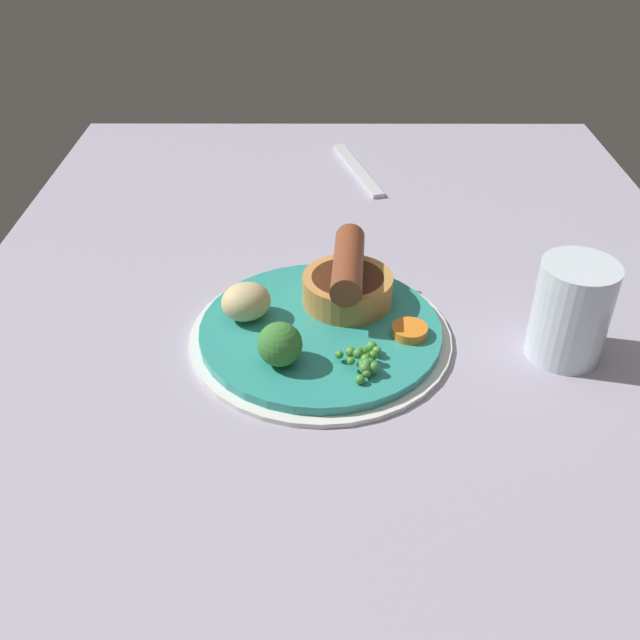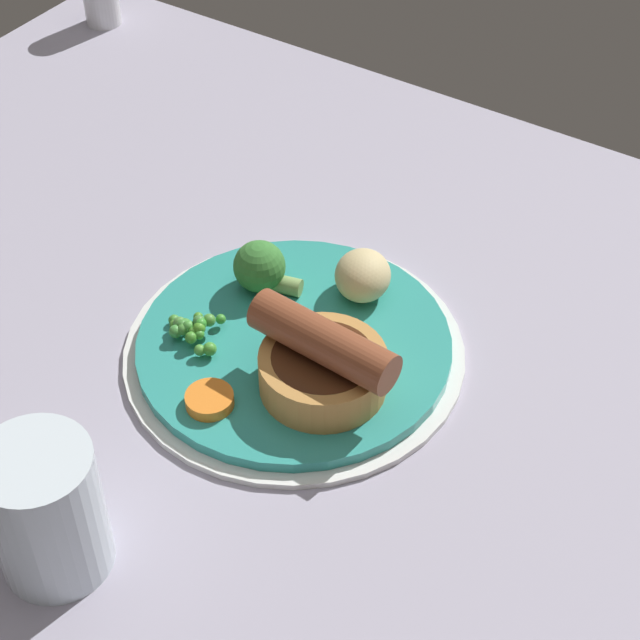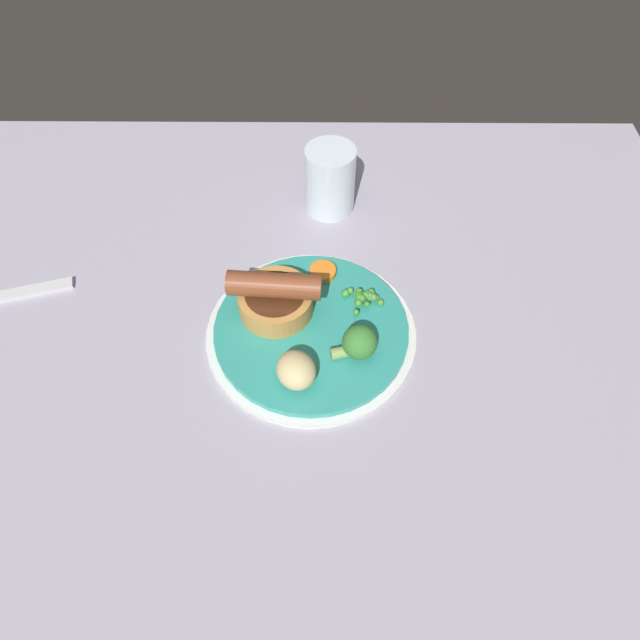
{
  "view_description": "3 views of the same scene",
  "coord_description": "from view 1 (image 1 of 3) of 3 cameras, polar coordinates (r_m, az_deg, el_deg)",
  "views": [
    {
      "loc": [
        57.53,
        -2.56,
        43.74
      ],
      "look_at": [
        3.69,
        -2.68,
        5.57
      ],
      "focal_mm": 40.0,
      "sensor_mm": 36.0,
      "label": 1
    },
    {
      "loc": [
        -28.46,
        42.46,
        58.53
      ],
      "look_at": [
        1.88,
        -4.33,
        5.68
      ],
      "focal_mm": 60.0,
      "sensor_mm": 36.0,
      "label": 2
    },
    {
      "loc": [
        4.33,
        -42.01,
        58.2
      ],
      "look_at": [
        4.07,
        -3.56,
        6.98
      ],
      "focal_mm": 32.0,
      "sensor_mm": 36.0,
      "label": 3
    }
  ],
  "objects": [
    {
      "name": "broccoli_floret_near",
      "position": [
        0.62,
        -3.25,
        -1.94
      ],
      "size": [
        5.33,
        3.97,
        3.97
      ],
      "rotation": [
        0.0,
        0.0,
        0.25
      ],
      "color": "#387A33",
      "rests_on": "dinner_plate"
    },
    {
      "name": "sausage_pudding",
      "position": [
        0.69,
        1.82,
        3.09
      ],
      "size": [
        10.95,
        8.84,
        5.85
      ],
      "rotation": [
        0.0,
        0.0,
        3.07
      ],
      "color": "#BC8442",
      "rests_on": "dinner_plate"
    },
    {
      "name": "pea_pile",
      "position": [
        0.62,
        3.58,
        -3.07
      ],
      "size": [
        5.12,
        4.12,
        1.84
      ],
      "color": "green",
      "rests_on": "dinner_plate"
    },
    {
      "name": "fork",
      "position": [
        1.02,
        3.01,
        11.93
      ],
      "size": [
        17.75,
        6.49,
        0.6
      ],
      "primitive_type": "cube",
      "rotation": [
        0.0,
        0.0,
        0.28
      ],
      "color": "silver",
      "rests_on": "dining_table"
    },
    {
      "name": "drinking_glass",
      "position": [
        0.67,
        19.45,
        0.69
      ],
      "size": [
        6.84,
        6.84,
        9.47
      ],
      "primitive_type": "cylinder",
      "color": "silver",
      "rests_on": "dining_table"
    },
    {
      "name": "dinner_plate",
      "position": [
        0.68,
        0.03,
        -1.06
      ],
      "size": [
        24.88,
        24.88,
        1.4
      ],
      "color": "silver",
      "rests_on": "dining_table"
    },
    {
      "name": "carrot_slice_0",
      "position": [
        0.66,
        7.17,
        -0.86
      ],
      "size": [
        4.63,
        4.63,
        0.89
      ],
      "primitive_type": "cylinder",
      "rotation": [
        0.0,
        0.0,
        3.74
      ],
      "color": "orange",
      "rests_on": "dinner_plate"
    },
    {
      "name": "dining_table",
      "position": [
        0.71,
        2.16,
        -0.95
      ],
      "size": [
        110.0,
        80.0,
        3.0
      ],
      "primitive_type": "cube",
      "color": "#9E99AD",
      "rests_on": "ground"
    },
    {
      "name": "potato_chunk_2",
      "position": [
        0.68,
        -5.93,
        1.47
      ],
      "size": [
        5.88,
        6.13,
        3.56
      ],
      "primitive_type": "ellipsoid",
      "rotation": [
        0.0,
        0.0,
        2.03
      ],
      "color": "#CCB77F",
      "rests_on": "dinner_plate"
    }
  ]
}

